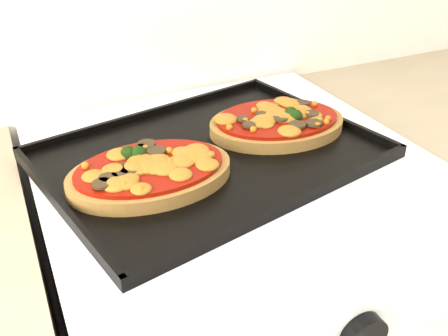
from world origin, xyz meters
TOP-DOWN VIEW (x-y plane):
  - control_panel at (0.01, 1.39)m, footprint 0.60×0.02m
  - knob_center at (0.01, 1.37)m, footprint 0.05×0.02m
  - baking_tray at (-0.02, 1.72)m, footprint 0.56×0.46m
  - pizza_left at (-0.13, 1.68)m, footprint 0.24×0.17m
  - pizza_right at (0.11, 1.74)m, footprint 0.25×0.20m

SIDE VIEW (x-z plane):
  - control_panel at x=0.01m, z-range 0.81..0.90m
  - knob_center at x=0.01m, z-range 0.83..0.88m
  - baking_tray at x=-0.02m, z-range 0.91..0.93m
  - pizza_right at x=0.11m, z-range 0.92..0.95m
  - pizza_left at x=-0.13m, z-range 0.92..0.95m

